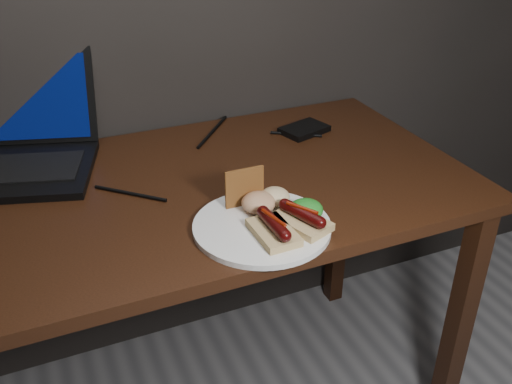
{
  "coord_description": "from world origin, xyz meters",
  "views": [
    {
      "loc": [
        -0.26,
        0.27,
        1.38
      ],
      "look_at": [
        0.13,
        1.18,
        0.82
      ],
      "focal_mm": 40.0,
      "sensor_mm": 36.0,
      "label": 1
    }
  ],
  "objects": [
    {
      "name": "crispbread",
      "position": [
        0.12,
        1.23,
        0.8
      ],
      "size": [
        0.08,
        0.01,
        0.08
      ],
      "primitive_type": "cube",
      "color": "brown",
      "rests_on": "plate"
    },
    {
      "name": "bread_sausage_right",
      "position": [
        0.2,
        1.11,
        0.78
      ],
      "size": [
        0.11,
        0.13,
        0.04
      ],
      "color": "#E4CD86",
      "rests_on": "plate"
    },
    {
      "name": "bread_sausage_center",
      "position": [
        0.13,
        1.1,
        0.78
      ],
      "size": [
        0.07,
        0.12,
        0.04
      ],
      "color": "#E4CD86",
      "rests_on": "plate"
    },
    {
      "name": "desk_cables",
      "position": [
        0.01,
        1.53,
        0.75
      ],
      "size": [
        0.9,
        0.41,
        0.01
      ],
      "color": "black",
      "rests_on": "desk"
    },
    {
      "name": "plate",
      "position": [
        0.13,
        1.15,
        0.76
      ],
      "size": [
        0.31,
        0.31,
        0.01
      ],
      "primitive_type": "cylinder",
      "rotation": [
        0.0,
        0.0,
        -0.14
      ],
      "color": "white",
      "rests_on": "desk"
    },
    {
      "name": "salad_greens",
      "position": [
        0.22,
        1.14,
        0.78
      ],
      "size": [
        0.07,
        0.07,
        0.04
      ],
      "primitive_type": "ellipsoid",
      "color": "#125A18",
      "rests_on": "plate"
    },
    {
      "name": "hard_drive",
      "position": [
        0.43,
        1.55,
        0.76
      ],
      "size": [
        0.14,
        0.12,
        0.02
      ],
      "primitive_type": "cube",
      "rotation": [
        0.0,
        0.0,
        0.29
      ],
      "color": "black",
      "rests_on": "desk"
    },
    {
      "name": "desk",
      "position": [
        0.0,
        1.38,
        0.66
      ],
      "size": [
        1.4,
        0.7,
        0.75
      ],
      "color": "#371B0D",
      "rests_on": "ground"
    },
    {
      "name": "coleslaw_mound",
      "position": [
        0.18,
        1.21,
        0.78
      ],
      "size": [
        0.06,
        0.06,
        0.04
      ],
      "primitive_type": "ellipsoid",
      "color": "beige",
      "rests_on": "plate"
    },
    {
      "name": "salsa_mound",
      "position": [
        0.14,
        1.2,
        0.78
      ],
      "size": [
        0.07,
        0.07,
        0.04
      ],
      "primitive_type": "ellipsoid",
      "color": "maroon",
      "rests_on": "plate"
    },
    {
      "name": "laptop",
      "position": [
        -0.3,
        1.65,
        0.8
      ],
      "size": [
        0.44,
        0.45,
        0.25
      ],
      "color": "black",
      "rests_on": "desk"
    }
  ]
}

